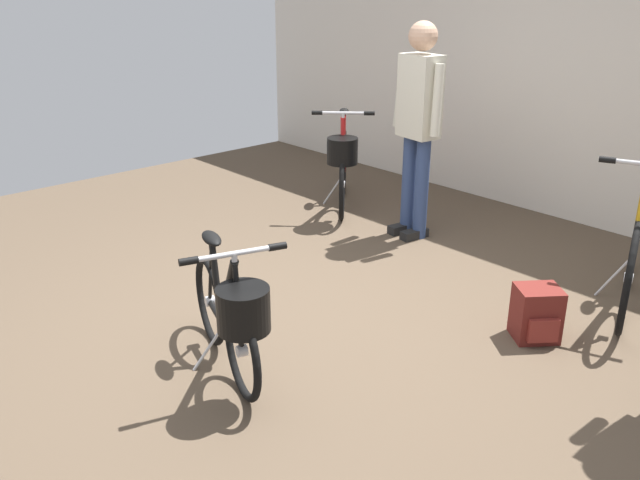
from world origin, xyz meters
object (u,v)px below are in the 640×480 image
at_px(visitor_near_wall, 418,117).
at_px(backpack_on_floor, 537,314).
at_px(folding_bike_foreground, 231,314).
at_px(display_bike_right, 634,248).
at_px(display_bike_left, 343,164).

bearing_deg(visitor_near_wall, backpack_on_floor, -25.78).
xyz_separation_m(folding_bike_foreground, display_bike_right, (1.00, 2.40, 0.01)).
xyz_separation_m(display_bike_left, visitor_near_wall, (0.84, 0.00, 0.54)).
relative_size(display_bike_right, visitor_near_wall, 0.84).
distance_m(display_bike_right, visitor_near_wall, 1.85).
height_order(folding_bike_foreground, backpack_on_floor, folding_bike_foreground).
distance_m(folding_bike_foreground, backpack_on_floor, 1.79).
bearing_deg(backpack_on_floor, visitor_near_wall, 154.22).
xyz_separation_m(folding_bike_foreground, display_bike_left, (-1.59, 2.33, 0.05)).
xyz_separation_m(visitor_near_wall, backpack_on_floor, (1.60, -0.77, -0.81)).
height_order(display_bike_left, visitor_near_wall, visitor_near_wall).
relative_size(display_bike_right, backpack_on_floor, 4.32).
bearing_deg(visitor_near_wall, folding_bike_foreground, -72.13).
bearing_deg(visitor_near_wall, display_bike_left, -179.96).
bearing_deg(display_bike_left, folding_bike_foreground, -55.76).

